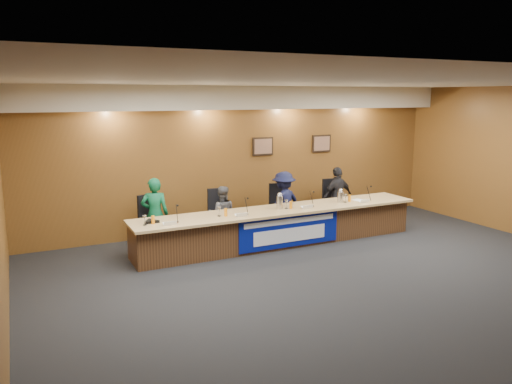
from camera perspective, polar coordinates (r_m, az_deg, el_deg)
floor at (r=8.40m, az=10.73°, el=-10.13°), size 10.00×10.00×0.00m
ceiling at (r=7.85m, az=11.57°, el=12.25°), size 10.00×8.00×0.04m
wall_back at (r=11.37m, az=-1.10°, el=3.91°), size 10.00×0.04×3.20m
soffit at (r=11.06m, az=-0.57°, el=10.73°), size 10.00×0.50×0.50m
dais_body at (r=10.21m, az=2.73°, el=-4.07°), size 6.00×0.80×0.70m
dais_top at (r=10.08m, az=2.89°, el=-2.07°), size 6.10×0.95×0.05m
banner at (r=9.85m, az=3.90°, el=-4.45°), size 2.20×0.02×0.65m
banner_text_upper at (r=9.79m, az=3.95°, el=-3.34°), size 2.00×0.01×0.10m
banner_text_lower at (r=9.86m, az=3.93°, el=-4.92°), size 1.60×0.01×0.28m
wall_photo_left at (r=11.49m, az=0.78°, el=5.24°), size 0.52×0.04×0.42m
wall_photo_right at (r=12.30m, az=7.48°, el=5.52°), size 0.52×0.04×0.42m
panelist_a at (r=9.88m, az=-11.47°, el=-2.54°), size 0.61×0.49×1.45m
panelist_b at (r=10.34m, az=-3.90°, el=-2.53°), size 0.70×0.63×1.17m
panelist_c at (r=10.94m, az=3.19°, el=-1.23°), size 1.00×0.74×1.38m
panelist_d at (r=11.69m, az=9.29°, el=-0.54°), size 0.84×0.42×1.39m
office_chair_a at (r=10.04m, az=-11.57°, el=-3.77°), size 0.61×0.61×0.08m
office_chair_b at (r=10.46m, az=-4.10°, el=-2.98°), size 0.53×0.53×0.08m
office_chair_c at (r=11.07m, az=2.92°, el=-2.19°), size 0.54×0.54×0.08m
office_chair_d at (r=11.81m, az=8.98°, el=-1.47°), size 0.52×0.52×0.08m
nameplate_a at (r=8.91m, az=-9.77°, el=-3.49°), size 0.24×0.08×0.10m
microphone_a at (r=9.11m, az=-9.06°, el=-3.38°), size 0.07×0.07×0.02m
juice_glass_a at (r=9.05m, az=-11.68°, el=-3.14°), size 0.06×0.06×0.15m
water_glass_a at (r=8.99m, az=-12.59°, el=-3.18°), size 0.08×0.08×0.18m
nameplate_b at (r=9.41m, az=-1.61°, el=-2.56°), size 0.24×0.08×0.10m
microphone_b at (r=9.61m, az=-1.20°, el=-2.49°), size 0.07×0.07×0.02m
juice_glass_b at (r=9.45m, az=-3.48°, el=-2.33°), size 0.06×0.06×0.15m
water_glass_b at (r=9.46m, az=-4.24°, el=-2.24°), size 0.08×0.08×0.18m
nameplate_c at (r=10.13m, az=5.96°, el=-1.64°), size 0.24×0.08×0.10m
microphone_c at (r=10.29m, az=6.26°, el=-1.65°), size 0.07×0.07×0.02m
juice_glass_c at (r=10.09m, az=4.01°, el=-1.49°), size 0.06×0.06×0.15m
water_glass_c at (r=10.08m, az=3.50°, el=-1.40°), size 0.08×0.08×0.18m
nameplate_d at (r=10.86m, az=12.35°, el=-0.98°), size 0.24×0.08×0.10m
microphone_d at (r=11.10m, az=12.61°, el=-0.92°), size 0.07×0.07×0.02m
juice_glass_d at (r=10.91m, az=10.65°, el=-0.71°), size 0.06×0.06×0.15m
water_glass_d at (r=10.81m, az=10.19°, el=-0.72°), size 0.08×0.08×0.18m
carafe_mid at (r=10.07m, az=2.71°, el=-1.17°), size 0.13×0.13×0.26m
carafe_right at (r=10.80m, az=9.62°, el=-0.57°), size 0.13×0.13×0.23m
speakerphone at (r=9.16m, az=-11.91°, el=-3.31°), size 0.32×0.32×0.05m
paper_stack at (r=11.09m, az=11.72°, el=-0.93°), size 0.26×0.33×0.01m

